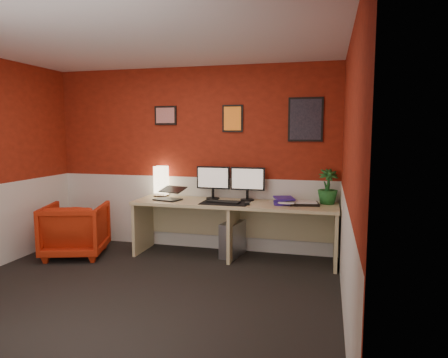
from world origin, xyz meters
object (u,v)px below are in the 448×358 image
Objects in this scene: potted_plant at (328,187)px; armchair at (76,230)px; desk at (234,230)px; laptop at (168,192)px; monitor_right at (247,178)px; shoji_lamp at (161,182)px; zen_tray at (304,204)px; pc_tower at (233,239)px; monitor_left at (213,177)px.

potted_plant is 3.30m from armchair.
desk is 1.00m from laptop.
potted_plant is at bearing 0.04° from monitor_right.
shoji_lamp reaches higher than zen_tray.
monitor_right is at bearing 37.03° from pc_tower.
pc_tower is (-0.17, -0.09, -0.80)m from monitor_right.
zen_tray is (1.76, 0.10, -0.09)m from laptop.
monitor_right is at bearing 169.20° from zen_tray.
desk reaches higher than armchair.
armchair is at bearing -169.28° from potted_plant.
armchair is (-3.19, -0.60, -0.60)m from potted_plant.
potted_plant reaches higher than desk.
monitor_left is at bearing 172.41° from pc_tower.
laptop is at bearing -166.77° from monitor_right.
laptop is at bearing -155.51° from monitor_left.
monitor_right is at bearing 177.84° from armchair.
laptop is 0.76× the size of potted_plant.
potted_plant reaches higher than armchair.
shoji_lamp is 1.28m from pc_tower.
laptop is 0.57× the size of monitor_right.
armchair is at bearing -164.49° from monitor_right.
monitor_left is (0.55, 0.25, 0.18)m from laptop.
shoji_lamp is 1.14× the size of zen_tray.
desk is 7.88× the size of laptop.
potted_plant is 0.57× the size of armchair.
laptop is at bearing -173.27° from potted_plant.
zen_tray is at bearing -5.38° from shoji_lamp.
zen_tray is 2.97m from armchair.
armchair is at bearing -155.16° from pc_tower.
desk is 3.39× the size of armchair.
desk is at bearing -177.48° from zen_tray.
pc_tower is at bearing -17.97° from monitor_left.
shoji_lamp is 0.92× the size of potted_plant.
monitor_left is 1.29× the size of pc_tower.
zen_tray is 0.46× the size of armchair.
pc_tower is 2.07m from armchair.
monitor_left is at bearing 178.84° from monitor_right.
shoji_lamp is 0.89× the size of pc_tower.
desk is 7.43× the size of zen_tray.
monitor_left is 0.47m from monitor_right.
zen_tray is at bearing -7.08° from monitor_left.
shoji_lamp reaches higher than desk.
laptop is 2.05m from potted_plant.
monitor_right is 1.02m from potted_plant.
laptop is 0.94× the size of zen_tray.
monitor_right is 1.29× the size of pc_tower.
zen_tray is (1.21, -0.15, -0.28)m from monitor_left.
monitor_left is at bearing 179.66° from potted_plant.
monitor_left is at bearing 172.92° from zen_tray.
monitor_right reaches higher than zen_tray.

